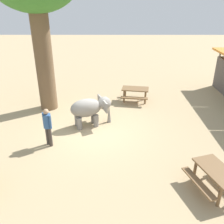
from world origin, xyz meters
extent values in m
plane|color=tan|center=(0.00, 0.00, 0.00)|extent=(60.00, 60.00, 0.00)
cylinder|color=gray|center=(-0.69, -0.07, 0.29)|extent=(0.25, 0.25, 0.57)
cylinder|color=gray|center=(-0.31, 0.07, 0.29)|extent=(0.25, 0.25, 0.57)
cylinder|color=gray|center=(-0.41, -0.81, 0.29)|extent=(0.25, 0.25, 0.57)
cylinder|color=gray|center=(-0.04, -0.67, 0.29)|extent=(0.25, 0.25, 0.57)
ellipsoid|color=gray|center=(-0.36, -0.37, 0.92)|extent=(1.18, 1.60, 0.86)
sphere|color=gray|center=(-0.67, 0.46, 1.03)|extent=(0.61, 0.61, 0.61)
cone|color=gray|center=(-0.75, 0.67, 0.48)|extent=(0.19, 0.19, 0.97)
cube|color=gray|center=(-1.02, 0.23, 1.03)|extent=(0.49, 0.25, 0.46)
cube|color=gray|center=(-0.26, 0.51, 1.03)|extent=(0.49, 0.25, 0.46)
cylinder|color=#3F3833|center=(1.23, -1.80, 0.41)|extent=(0.14, 0.14, 0.82)
cylinder|color=#3F3833|center=(1.34, -1.67, 0.41)|extent=(0.14, 0.14, 0.82)
cylinder|color=#33598C|center=(1.28, -1.74, 1.11)|extent=(0.32, 0.32, 0.58)
sphere|color=tan|center=(1.28, -1.74, 1.51)|extent=(0.22, 0.22, 0.22)
cylinder|color=#33598C|center=(1.15, -1.90, 1.12)|extent=(0.09, 0.09, 0.55)
cylinder|color=#33598C|center=(1.42, -1.57, 1.12)|extent=(0.09, 0.09, 0.55)
cylinder|color=brown|center=(-2.43, -2.62, 2.58)|extent=(0.89, 0.89, 5.15)
cube|color=brown|center=(-3.37, 2.14, 0.75)|extent=(1.03, 1.61, 0.06)
cylinder|color=brown|center=(-3.15, 1.49, 0.36)|extent=(0.10, 0.10, 0.72)
cylinder|color=brown|center=(-3.78, 1.59, 0.36)|extent=(0.10, 0.10, 0.72)
cylinder|color=brown|center=(-2.96, 2.68, 0.36)|extent=(0.10, 0.10, 0.72)
cylinder|color=brown|center=(-3.59, 2.78, 0.36)|extent=(0.10, 0.10, 0.72)
cube|color=brown|center=(-2.76, 2.04, 0.44)|extent=(0.48, 1.52, 0.05)
cube|color=brown|center=(-3.98, 2.24, 0.44)|extent=(0.48, 1.52, 0.05)
cube|color=brown|center=(3.84, 4.02, 0.75)|extent=(1.67, 1.21, 0.06)
cylinder|color=brown|center=(3.36, 3.54, 0.36)|extent=(0.10, 0.10, 0.72)
cylinder|color=brown|center=(3.17, 4.15, 0.36)|extent=(0.10, 0.10, 0.72)
cylinder|color=brown|center=(4.51, 3.89, 0.36)|extent=(0.10, 0.10, 0.72)
cube|color=brown|center=(4.02, 3.43, 0.44)|extent=(1.50, 0.67, 0.05)
cylinder|color=gray|center=(-5.98, 7.75, 1.20)|extent=(0.10, 0.10, 2.40)
camera|label=1|loc=(9.76, 0.83, 5.54)|focal=39.15mm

